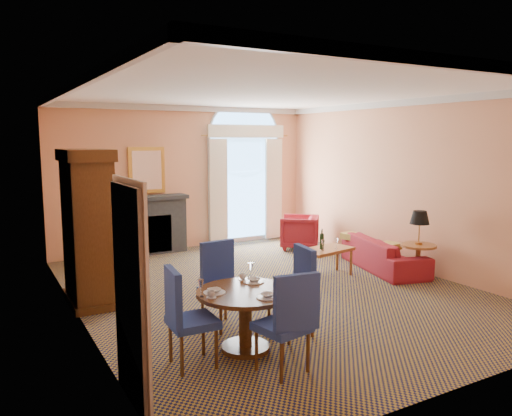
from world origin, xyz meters
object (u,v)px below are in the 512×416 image
armoire (88,230)px  coffee_table (326,251)px  side_table (419,237)px  dining_table (245,306)px  sofa (384,254)px  armchair (299,232)px

armoire → coffee_table: (4.02, -0.54, -0.65)m
armoire → side_table: 5.54m
armoire → dining_table: armoire is taller
armoire → sofa: size_ratio=1.13×
dining_table → coffee_table: size_ratio=1.06×
sofa → armchair: size_ratio=2.46×
armchair → coffee_table: coffee_table is taller
side_table → dining_table: bearing=-164.1°
armoire → armchair: bearing=17.9°
sofa → armchair: (-0.37, 2.30, 0.08)m
coffee_table → sofa: bearing=-19.3°
dining_table → armoire: bearing=114.6°
side_table → coffee_table: bearing=143.3°
dining_table → side_table: bearing=15.9°
coffee_table → side_table: side_table is taller
dining_table → armchair: 5.62m
sofa → side_table: 0.91m
side_table → sofa: bearing=93.6°
armoire → dining_table: 3.00m
dining_table → sofa: 4.50m
armoire → dining_table: size_ratio=2.03×
coffee_table → side_table: bearing=-47.8°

